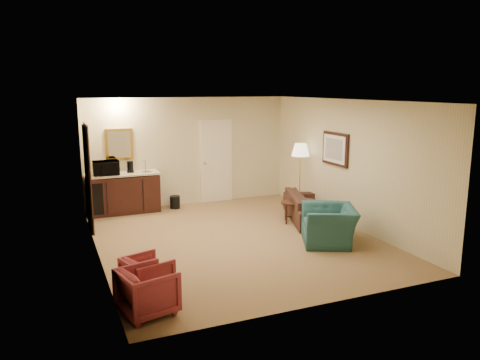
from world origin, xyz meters
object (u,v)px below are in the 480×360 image
object	(u,v)px
floor_lamp	(300,177)
coffee_maker	(130,167)
coffee_table	(299,212)
waste_bin	(175,202)
rose_chair_far	(147,289)
sofa	(308,203)
wetbar_cabinet	(123,193)
microwave	(106,166)
teal_armchair	(329,219)
rose_chair_near	(147,274)

from	to	relation	value
floor_lamp	coffee_maker	world-z (taller)	floor_lamp
coffee_table	coffee_maker	bearing A→B (deg)	144.24
coffee_table	waste_bin	bearing A→B (deg)	134.73
rose_chair_far	sofa	bearing A→B (deg)	-68.86
wetbar_cabinet	rose_chair_far	bearing A→B (deg)	-95.62
floor_lamp	waste_bin	size ratio (longest dim) A/B	5.27
wetbar_cabinet	floor_lamp	bearing A→B (deg)	-18.92
microwave	coffee_maker	xyz separation A→B (m)	(0.55, 0.08, -0.06)
rose_chair_far	teal_armchair	bearing A→B (deg)	-82.72
rose_chair_near	waste_bin	xyz separation A→B (m)	(1.57, 4.45, -0.15)
coffee_table	microwave	xyz separation A→B (m)	(-3.67, 2.18, 0.88)
rose_chair_far	coffee_maker	distance (m)	5.21
wetbar_cabinet	rose_chair_far	world-z (taller)	wetbar_cabinet
teal_armchair	coffee_table	size ratio (longest dim) A/B	1.29
coffee_maker	microwave	bearing A→B (deg)	-156.76
rose_chair_far	microwave	bearing A→B (deg)	-16.13
teal_armchair	floor_lamp	size ratio (longest dim) A/B	0.67
waste_bin	sofa	bearing A→B (deg)	-40.62
waste_bin	coffee_maker	world-z (taller)	coffee_maker
coffee_table	floor_lamp	world-z (taller)	floor_lamp
coffee_maker	wetbar_cabinet	bearing A→B (deg)	-155.98
sofa	coffee_maker	size ratio (longest dim) A/B	7.41
teal_armchair	floor_lamp	world-z (taller)	floor_lamp
wetbar_cabinet	waste_bin	xyz separation A→B (m)	(1.18, -0.07, -0.31)
rose_chair_near	floor_lamp	size ratio (longest dim) A/B	0.38
teal_armchair	waste_bin	distance (m)	4.08
wetbar_cabinet	coffee_table	bearing A→B (deg)	-33.84
wetbar_cabinet	rose_chair_far	size ratio (longest dim) A/B	2.47
teal_armchair	coffee_table	bearing A→B (deg)	-161.39
sofa	microwave	world-z (taller)	microwave
wetbar_cabinet	rose_chair_far	distance (m)	5.11
rose_chair_far	floor_lamp	size ratio (longest dim) A/B	0.42
teal_armchair	microwave	world-z (taller)	microwave
rose_chair_near	microwave	distance (m)	4.54
wetbar_cabinet	floor_lamp	world-z (taller)	floor_lamp
wetbar_cabinet	teal_armchair	bearing A→B (deg)	-48.88
rose_chair_near	waste_bin	size ratio (longest dim) A/B	2.01
teal_armchair	rose_chair_near	bearing A→B (deg)	-50.83
sofa	teal_armchair	size ratio (longest dim) A/B	1.87
floor_lamp	microwave	xyz separation A→B (m)	(-4.21, 1.27, 0.32)
rose_chair_near	coffee_table	distance (m)	4.35
microwave	rose_chair_near	bearing A→B (deg)	-88.43
wetbar_cabinet	coffee_table	world-z (taller)	wetbar_cabinet
teal_armchair	coffee_maker	bearing A→B (deg)	-115.86
teal_armchair	sofa	bearing A→B (deg)	-171.59
waste_bin	microwave	bearing A→B (deg)	179.18
floor_lamp	wetbar_cabinet	bearing A→B (deg)	161.08
rose_chair_far	coffee_table	size ratio (longest dim) A/B	0.81
rose_chair_near	floor_lamp	distance (m)	5.33
rose_chair_far	coffee_maker	xyz separation A→B (m)	(0.69, 5.11, 0.72)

